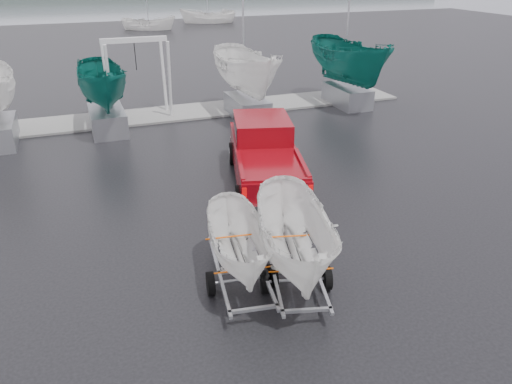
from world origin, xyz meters
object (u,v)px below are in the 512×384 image
trailer_hitched (298,185)px  boat_hoist (136,67)px  trailer_parked (239,203)px  pickup_truck (264,151)px

trailer_hitched → boat_hoist: trailer_hitched is taller
trailer_hitched → trailer_parked: bearing=173.9°
pickup_truck → trailer_parked: size_ratio=1.60×
trailer_hitched → boat_hoist: size_ratio=1.28×
pickup_truck → trailer_hitched: trailer_hitched is taller
pickup_truck → boat_hoist: (-3.11, 9.99, 1.52)m
pickup_truck → boat_hoist: bearing=122.2°
trailer_hitched → trailer_parked: (-1.30, 0.50, -0.46)m
trailer_hitched → trailer_parked: trailer_hitched is taller
trailer_hitched → trailer_parked: 1.46m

